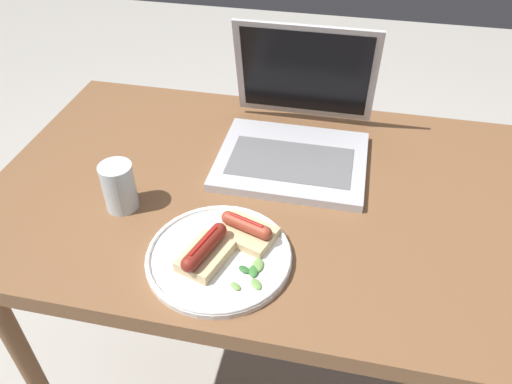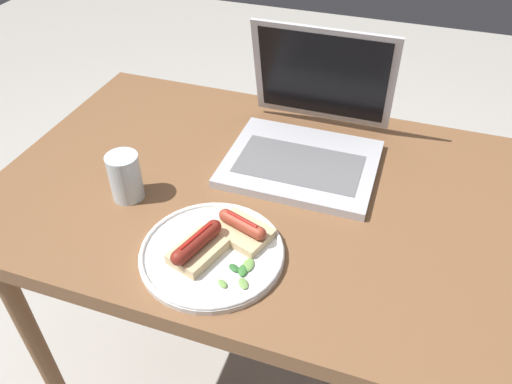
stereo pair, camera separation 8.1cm
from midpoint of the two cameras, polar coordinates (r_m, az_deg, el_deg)
The scene contains 7 objects.
desk at distance 1.03m, azimuth 6.43°, elevation -3.30°, with size 1.19×0.69×0.75m.
laptop at distance 1.06m, azimuth 8.08°, elevation 6.09°, with size 0.31×0.31×0.25m.
plate at distance 0.85m, azimuth -2.31°, elevation -7.05°, with size 0.25×0.25×0.02m.
sausage_toast_left at distance 0.83m, azimuth -3.95°, elevation -6.42°, with size 0.09×0.11×0.05m.
sausage_toast_middle at distance 0.86m, azimuth 1.10°, elevation -4.38°, with size 0.11×0.10×0.04m.
salad_pile at distance 0.81m, azimuth 1.17°, elevation -9.24°, with size 0.06×0.08×0.01m.
drinking_glass at distance 0.96m, azimuth -12.42°, elevation 1.62°, with size 0.06×0.06×0.09m.
Camera 2 is at (0.17, -0.73, 1.38)m, focal length 35.00 mm.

